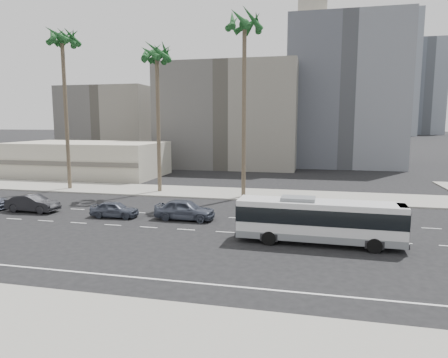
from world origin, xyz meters
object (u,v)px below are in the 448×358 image
(city_bus, at_px, (319,220))
(car_b, at_px, (115,209))
(car_a, at_px, (185,209))
(palm_near, at_px, (245,28))
(palm_mid, at_px, (157,58))
(car_c, at_px, (33,203))
(palm_far, at_px, (62,42))

(city_bus, height_order, car_b, city_bus)
(city_bus, xyz_separation_m, car_a, (-10.71, 4.32, -0.77))
(palm_near, height_order, palm_mid, palm_near)
(car_c, bearing_deg, palm_mid, -29.46)
(palm_near, bearing_deg, city_bus, -62.57)
(car_c, bearing_deg, palm_far, 20.60)
(car_b, distance_m, car_c, 8.18)
(city_bus, bearing_deg, palm_mid, 139.04)
(car_a, height_order, car_b, car_a)
(palm_near, xyz_separation_m, palm_far, (-21.20, 0.72, -0.28))
(palm_near, relative_size, palm_mid, 1.15)
(car_b, distance_m, palm_far, 23.51)
(palm_far, bearing_deg, car_a, -31.76)
(city_bus, relative_size, car_c, 2.27)
(palm_mid, xyz_separation_m, palm_far, (-11.23, -0.56, 2.10))
(car_c, height_order, palm_far, palm_far)
(car_a, bearing_deg, palm_mid, 31.59)
(palm_near, height_order, palm_far, palm_near)
(city_bus, height_order, palm_far, palm_far)
(city_bus, bearing_deg, car_c, 172.15)
(palm_mid, relative_size, palm_far, 0.89)
(car_c, height_order, palm_near, palm_near)
(palm_far, bearing_deg, palm_near, -1.94)
(car_a, relative_size, palm_near, 0.26)
(city_bus, relative_size, palm_far, 0.57)
(city_bus, height_order, palm_near, palm_near)
(car_a, distance_m, car_b, 6.08)
(palm_mid, distance_m, palm_far, 11.44)
(car_a, bearing_deg, car_b, 96.04)
(palm_mid, bearing_deg, palm_near, -7.30)
(car_a, distance_m, palm_far, 26.82)
(car_c, distance_m, palm_mid, 19.95)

